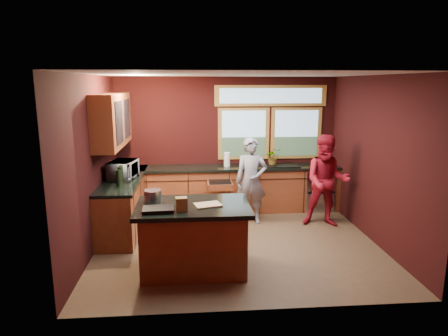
{
  "coord_description": "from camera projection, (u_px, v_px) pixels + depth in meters",
  "views": [
    {
      "loc": [
        -0.72,
        -6.13,
        2.57
      ],
      "look_at": [
        -0.19,
        0.4,
        1.17
      ],
      "focal_mm": 32.0,
      "sensor_mm": 36.0,
      "label": 1
    }
  ],
  "objects": [
    {
      "name": "person_grey",
      "position": [
        251.0,
        181.0,
        7.37
      ],
      "size": [
        0.6,
        0.41,
        1.6
      ],
      "primitive_type": "imported",
      "rotation": [
        0.0,
        0.0,
        -0.05
      ],
      "color": "slate",
      "rests_on": "floor"
    },
    {
      "name": "back_counter",
      "position": [
        238.0,
        188.0,
        8.14
      ],
      "size": [
        4.5,
        0.64,
        0.93
      ],
      "color": "maroon",
      "rests_on": "floor"
    },
    {
      "name": "floor",
      "position": [
        237.0,
        243.0,
        6.57
      ],
      "size": [
        4.5,
        4.5,
        0.0
      ],
      "primitive_type": "plane",
      "color": "brown",
      "rests_on": "ground"
    },
    {
      "name": "paper_towel",
      "position": [
        227.0,
        160.0,
        8.0
      ],
      "size": [
        0.12,
        0.12,
        0.28
      ],
      "primitive_type": "cylinder",
      "color": "white",
      "rests_on": "back_counter"
    },
    {
      "name": "stock_pot",
      "position": [
        153.0,
        196.0,
        5.52
      ],
      "size": [
        0.24,
        0.24,
        0.18
      ],
      "primitive_type": "cylinder",
      "color": "#A8A7AC",
      "rests_on": "island"
    },
    {
      "name": "microwave",
      "position": [
        123.0,
        170.0,
        6.95
      ],
      "size": [
        0.5,
        0.65,
        0.32
      ],
      "primitive_type": "imported",
      "rotation": [
        0.0,
        0.0,
        1.37
      ],
      "color": "#999999",
      "rests_on": "left_counter"
    },
    {
      "name": "paper_bag",
      "position": [
        181.0,
        204.0,
        5.17
      ],
      "size": [
        0.17,
        0.14,
        0.18
      ],
      "primitive_type": "cube",
      "rotation": [
        0.0,
        0.0,
        0.14
      ],
      "color": "brown",
      "rests_on": "island"
    },
    {
      "name": "black_tray",
      "position": [
        158.0,
        210.0,
        5.16
      ],
      "size": [
        0.41,
        0.3,
        0.05
      ],
      "primitive_type": "cube",
      "rotation": [
        0.0,
        0.0,
        0.05
      ],
      "color": "black",
      "rests_on": "island"
    },
    {
      "name": "island",
      "position": [
        194.0,
        237.0,
        5.54
      ],
      "size": [
        1.55,
        1.05,
        0.95
      ],
      "color": "maroon",
      "rests_on": "floor"
    },
    {
      "name": "left_counter",
      "position": [
        124.0,
        203.0,
        7.14
      ],
      "size": [
        0.64,
        2.3,
        0.93
      ],
      "color": "maroon",
      "rests_on": "floor"
    },
    {
      "name": "room_shell",
      "position": [
        199.0,
        132.0,
        6.46
      ],
      "size": [
        4.52,
        4.02,
        2.71
      ],
      "color": "black",
      "rests_on": "ground"
    },
    {
      "name": "cutting_board",
      "position": [
        208.0,
        205.0,
        5.41
      ],
      "size": [
        0.4,
        0.33,
        0.02
      ],
      "primitive_type": "cube",
      "rotation": [
        0.0,
        0.0,
        0.26
      ],
      "color": "tan",
      "rests_on": "island"
    },
    {
      "name": "person_red",
      "position": [
        327.0,
        181.0,
        7.2
      ],
      "size": [
        0.94,
        0.81,
        1.68
      ],
      "primitive_type": "imported",
      "rotation": [
        0.0,
        0.0,
        -0.24
      ],
      "color": "maroon",
      "rests_on": "floor"
    },
    {
      "name": "potted_plant",
      "position": [
        273.0,
        157.0,
        8.12
      ],
      "size": [
        0.31,
        0.27,
        0.35
      ],
      "primitive_type": "imported",
      "color": "#999999",
      "rests_on": "back_counter"
    }
  ]
}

